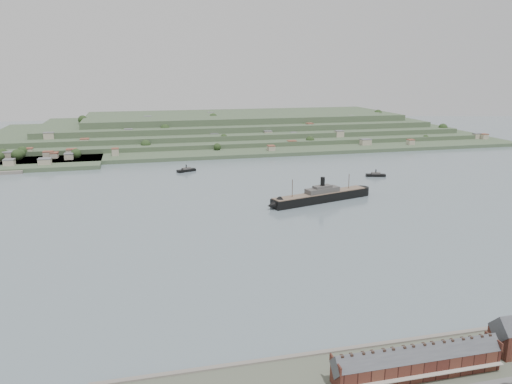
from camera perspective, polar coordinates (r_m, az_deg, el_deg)
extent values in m
plane|color=slate|center=(319.48, 3.56, -3.49)|extent=(1400.00, 1400.00, 0.00)
cube|color=slate|center=(193.74, 17.38, -16.03)|extent=(220.00, 2.00, 2.60)
cube|color=#421D17|center=(173.21, 17.88, -18.34)|extent=(55.00, 8.00, 7.00)
cube|color=#3C3E44|center=(171.40, 17.97, -17.35)|extent=(55.60, 8.15, 8.15)
cube|color=#AFA89B|center=(170.13, 18.75, -19.27)|extent=(55.00, 1.60, 0.25)
cube|color=#421D17|center=(159.48, 9.07, -18.94)|extent=(0.50, 8.40, 3.00)
cube|color=#421D17|center=(185.70, 25.50, -15.15)|extent=(0.50, 8.40, 3.00)
cube|color=#2F211A|center=(160.70, 11.00, -18.16)|extent=(0.90, 1.40, 3.20)
cube|color=#2F211A|center=(162.85, 12.84, -17.79)|extent=(0.90, 1.40, 3.20)
cube|color=#2F211A|center=(168.87, 17.21, -16.85)|extent=(0.90, 1.40, 3.20)
cube|color=#2F211A|center=(171.53, 18.85, -16.47)|extent=(0.90, 1.40, 3.20)
cube|color=#2F211A|center=(178.75, 22.71, -15.52)|extent=(0.90, 1.40, 3.20)
cube|color=#2F211A|center=(181.84, 24.16, -15.14)|extent=(0.90, 1.40, 3.20)
cube|color=#421D17|center=(195.94, 26.99, -14.90)|extent=(10.00, 10.00, 9.00)
cube|color=#3C3E44|center=(193.91, 27.14, -13.73)|extent=(10.40, 10.18, 10.18)
cube|color=#3A4C32|center=(663.51, -5.81, 5.87)|extent=(760.00, 260.00, 4.00)
cube|color=#3A4C32|center=(690.40, -4.46, 6.59)|extent=(680.00, 220.00, 5.00)
cube|color=#3A4C32|center=(706.94, -3.47, 7.24)|extent=(600.00, 200.00, 6.00)
cube|color=#3A4C32|center=(723.66, -2.52, 7.93)|extent=(520.00, 180.00, 7.00)
cube|color=#3A4C32|center=(740.57, -1.61, 8.66)|extent=(440.00, 160.00, 8.00)
cube|color=#3A4C32|center=(558.91, -24.84, 3.08)|extent=(150.00, 90.00, 4.00)
cube|color=slate|center=(519.60, -26.20, 2.11)|extent=(22.00, 14.00, 2.80)
cube|color=black|center=(369.56, 7.35, -0.63)|extent=(80.03, 32.70, 6.24)
cone|color=black|center=(347.31, 2.08, -1.49)|extent=(13.26, 13.26, 10.70)
cylinder|color=black|center=(394.64, 11.99, 0.12)|extent=(10.70, 10.70, 6.24)
cube|color=brown|center=(368.72, 7.36, -0.12)|extent=(78.06, 31.35, 0.53)
cube|color=#474442|center=(369.30, 7.59, 0.21)|extent=(27.92, 15.18, 3.57)
cube|color=#474442|center=(368.74, 7.61, 0.57)|extent=(15.44, 9.98, 2.23)
cylinder|color=black|center=(367.96, 7.62, 1.08)|extent=(3.21, 3.21, 8.02)
cylinder|color=#3E2A1C|center=(353.00, 4.17, 0.31)|extent=(0.45, 0.45, 14.26)
cylinder|color=#3E2A1C|center=(384.04, 10.56, 1.11)|extent=(0.45, 0.45, 12.48)
cube|color=black|center=(476.46, -7.97, 2.45)|extent=(18.85, 11.56, 2.44)
cube|color=#474442|center=(476.10, -7.98, 2.67)|extent=(9.15, 6.85, 1.83)
cylinder|color=black|center=(475.71, -7.98, 2.91)|extent=(1.02, 1.02, 3.55)
cube|color=black|center=(464.03, 13.52, 1.87)|extent=(18.10, 9.47, 2.32)
cube|color=#474442|center=(463.67, 13.53, 2.08)|extent=(8.61, 5.89, 1.74)
cylinder|color=black|center=(463.28, 13.54, 2.32)|extent=(0.97, 0.97, 3.39)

